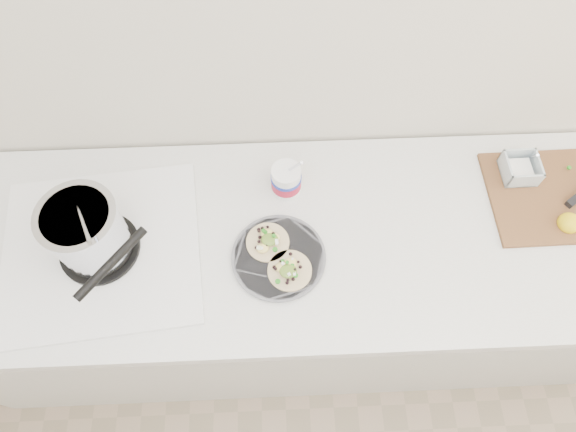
{
  "coord_description": "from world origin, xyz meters",
  "views": [
    {
      "loc": [
        -0.1,
        0.79,
        2.2
      ],
      "look_at": [
        -0.07,
        1.45,
        0.96
      ],
      "focal_mm": 32.0,
      "sensor_mm": 36.0,
      "label": 1
    }
  ],
  "objects_px": {
    "taco_plate": "(279,256)",
    "cutboard": "(564,190)",
    "stove": "(92,238)",
    "tub": "(287,178)"
  },
  "relations": [
    {
      "from": "taco_plate",
      "to": "cutboard",
      "type": "bearing_deg",
      "value": 11.68
    },
    {
      "from": "stove",
      "to": "cutboard",
      "type": "xyz_separation_m",
      "value": [
        1.33,
        0.13,
        -0.07
      ]
    },
    {
      "from": "stove",
      "to": "taco_plate",
      "type": "distance_m",
      "value": 0.49
    },
    {
      "from": "tub",
      "to": "cutboard",
      "type": "bearing_deg",
      "value": -3.22
    },
    {
      "from": "tub",
      "to": "cutboard",
      "type": "xyz_separation_m",
      "value": [
        0.81,
        -0.05,
        -0.05
      ]
    },
    {
      "from": "taco_plate",
      "to": "tub",
      "type": "bearing_deg",
      "value": 81.48
    },
    {
      "from": "taco_plate",
      "to": "cutboard",
      "type": "distance_m",
      "value": 0.86
    },
    {
      "from": "stove",
      "to": "taco_plate",
      "type": "height_order",
      "value": "stove"
    },
    {
      "from": "cutboard",
      "to": "stove",
      "type": "bearing_deg",
      "value": -175.2
    },
    {
      "from": "taco_plate",
      "to": "cutboard",
      "type": "xyz_separation_m",
      "value": [
        0.84,
        0.17,
        0.0
      ]
    }
  ]
}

